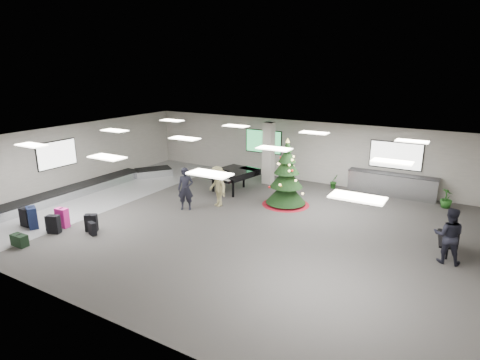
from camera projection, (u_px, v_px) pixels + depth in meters
The scene contains 20 objects.
ground at pixel (227, 220), 16.04m from camera, with size 18.00×18.00×0.00m, color #393734.
room_envelope at pixel (228, 159), 16.14m from camera, with size 18.02×14.02×3.21m.
baggage_carousel at pixel (92, 187), 19.74m from camera, with size 2.28×9.71×0.43m.
service_counter at pixel (392, 185), 18.95m from camera, with size 4.05×0.65×1.08m.
suitcase_0 at pixel (54, 224), 14.74m from camera, with size 0.50×0.39×0.71m.
suitcase_1 at pixel (49, 224), 14.86m from camera, with size 0.42×0.30×0.60m.
pink_suitcase at pixel (62, 218), 15.28m from camera, with size 0.51×0.33×0.78m.
suitcase_3 at pixel (91, 223), 14.93m from camera, with size 0.50×0.44×0.68m.
navy_suitcase at pixel (32, 218), 15.19m from camera, with size 0.62×0.52×0.85m.
suitcase_5 at pixel (26, 217), 15.37m from camera, with size 0.49×0.27×0.75m.
green_duffel at pixel (19, 240), 13.73m from camera, with size 0.62×0.32×0.43m.
suitcase_7 at pixel (92, 229), 14.60m from camera, with size 0.38×0.26×0.51m.
christmas_tree at pixel (286, 182), 17.59m from camera, with size 2.11×2.11×3.01m.
grand_piano at pixel (233, 174), 19.56m from camera, with size 2.03×2.43×1.24m.
bench at pixel (451, 236), 13.18m from camera, with size 0.71×1.63×1.00m.
traveler_a at pixel (186, 189), 17.03m from camera, with size 0.67×0.44×1.84m, color black.
traveler_b at pixel (218, 186), 17.46m from camera, with size 1.16×0.67×1.79m, color #938A5B.
traveler_bench at pixel (449, 235), 12.41m from camera, with size 0.88×0.68×1.80m, color black.
potted_plant_left at pixel (334, 181), 20.13m from camera, with size 0.40×0.33×0.73m, color #174616.
potted_plant_right at pixel (447, 198), 17.36m from camera, with size 0.48×0.48×0.87m, color #174616.
Camera 1 is at (8.05, -12.63, 5.98)m, focal length 30.00 mm.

